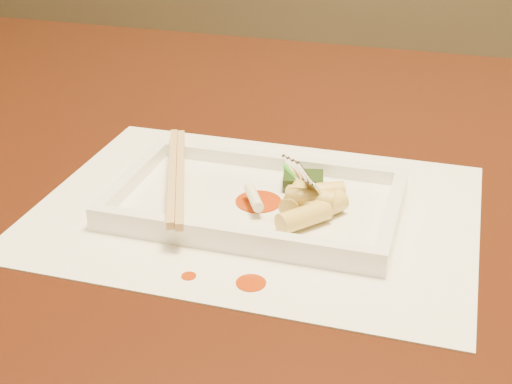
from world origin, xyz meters
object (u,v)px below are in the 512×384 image
(plate_base, at_px, (256,205))
(chopstick_a, at_px, (172,173))
(fork, at_px, (339,128))
(table, at_px, (250,237))
(placemat, at_px, (256,210))

(plate_base, height_order, chopstick_a, chopstick_a)
(chopstick_a, distance_m, fork, 0.16)
(table, distance_m, placemat, 0.16)
(chopstick_a, bearing_deg, fork, 6.75)
(plate_base, bearing_deg, fork, 14.42)
(table, height_order, plate_base, plate_base)
(placemat, relative_size, plate_base, 1.54)
(table, relative_size, plate_base, 5.38)
(table, relative_size, fork, 10.00)
(table, xyz_separation_m, chopstick_a, (-0.04, -0.11, 0.13))
(chopstick_a, relative_size, fork, 1.40)
(fork, bearing_deg, plate_base, -165.58)
(placemat, bearing_deg, chopstick_a, -180.00)
(table, height_order, fork, fork)
(placemat, height_order, plate_base, plate_base)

